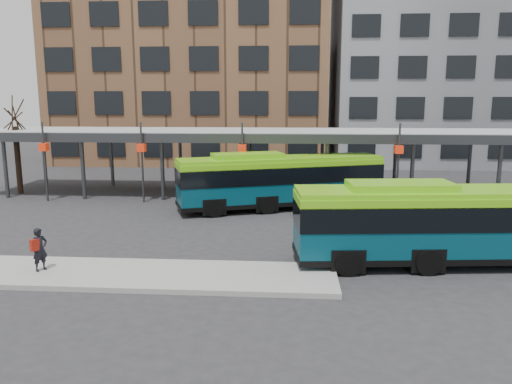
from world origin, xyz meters
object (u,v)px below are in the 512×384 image
Objects in this scene: tree at (18,157)px; pedestrian at (40,249)px; bus_rear at (280,179)px; bus_front at (448,222)px.

pedestrian is (9.12, -15.05, -1.47)m from tree.
tree is 17.59m from bus_rear.
bus_front reaches higher than pedestrian.
bus_front is 14.79m from pedestrian.
tree is at bearing 145.80° from bus_front.
tree is 3.64× the size of pedestrian.
tree reaches higher than bus_rear.
bus_rear is 7.65× the size of pedestrian.
bus_rear reaches higher than pedestrian.
bus_rear is at bearing -11.19° from tree.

